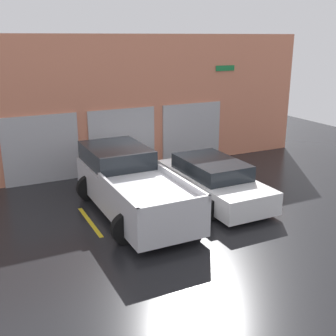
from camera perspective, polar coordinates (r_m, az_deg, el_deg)
ground_plane at (r=14.21m, az=-1.08°, el=-3.58°), size 28.00×28.00×0.00m
shophouse_building at (r=16.50m, az=-6.09°, el=8.46°), size 16.05×0.68×5.18m
pickup_truck at (r=12.69m, az=-5.11°, el=-2.24°), size 2.59×5.40×1.75m
sedan_white at (r=13.74m, az=6.02°, el=-1.69°), size 2.25×4.62×1.30m
parking_stripe_far_left at (r=12.37m, az=-10.52°, el=-7.17°), size 0.12×2.20×0.01m
parking_stripe_left at (r=13.29m, az=0.96°, el=-5.09°), size 0.12×2.20×0.01m
parking_stripe_centre at (r=14.66m, az=10.57°, el=-3.19°), size 0.12×2.20×0.01m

